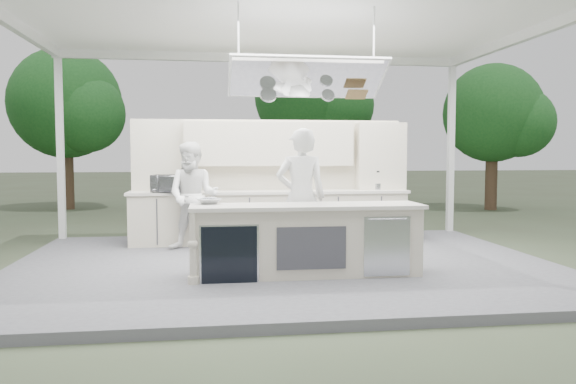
{
  "coord_description": "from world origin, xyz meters",
  "views": [
    {
      "loc": [
        -1.07,
        -8.26,
        1.76
      ],
      "look_at": [
        0.12,
        0.4,
        1.15
      ],
      "focal_mm": 35.0,
      "sensor_mm": 36.0,
      "label": 1
    }
  ],
  "objects": [
    {
      "name": "head_chef",
      "position": [
        0.22,
        -0.25,
        1.12
      ],
      "size": [
        0.74,
        0.49,
        1.99
      ],
      "primitive_type": "imported",
      "rotation": [
        0.0,
        0.0,
        3.12
      ],
      "color": "white",
      "rests_on": "stage_deck"
    },
    {
      "name": "back_counter",
      "position": [
        0.0,
        1.9,
        0.6
      ],
      "size": [
        5.08,
        0.72,
        0.95
      ],
      "color": "beige",
      "rests_on": "stage_deck"
    },
    {
      "name": "tree_cluster",
      "position": [
        -0.16,
        9.77,
        3.29
      ],
      "size": [
        19.55,
        9.4,
        5.85
      ],
      "color": "#463323",
      "rests_on": "ground"
    },
    {
      "name": "tent",
      "position": [
        0.0,
        -0.01,
        3.71
      ],
      "size": [
        8.2,
        6.2,
        3.86
      ],
      "color": "white",
      "rests_on": "ground"
    },
    {
      "name": "sous_chef",
      "position": [
        -1.37,
        1.25,
        1.03
      ],
      "size": [
        1.04,
        0.9,
        1.83
      ],
      "primitive_type": "imported",
      "rotation": [
        0.0,
        0.0,
        -0.27
      ],
      "color": "white",
      "rests_on": "stage_deck"
    },
    {
      "name": "demo_island",
      "position": [
        0.18,
        -0.91,
        0.6
      ],
      "size": [
        3.1,
        0.79,
        0.95
      ],
      "color": "beige",
      "rests_on": "stage_deck"
    },
    {
      "name": "ground",
      "position": [
        0.0,
        0.0,
        0.0
      ],
      "size": [
        90.0,
        90.0,
        0.0
      ],
      "primitive_type": "plane",
      "color": "#3E4B34",
      "rests_on": "ground"
    },
    {
      "name": "toaster_oven",
      "position": [
        -1.81,
        1.7,
        1.22
      ],
      "size": [
        0.61,
        0.46,
        0.31
      ],
      "primitive_type": "imported",
      "rotation": [
        0.0,
        0.0,
        -0.17
      ],
      "color": "#B6B8BD",
      "rests_on": "back_counter"
    },
    {
      "name": "bowl_large",
      "position": [
        -1.1,
        -0.65,
        1.11
      ],
      "size": [
        0.42,
        0.42,
        0.08
      ],
      "primitive_type": "imported",
      "rotation": [
        0.0,
        0.0,
        0.41
      ],
      "color": "silver",
      "rests_on": "demo_island"
    },
    {
      "name": "stage_deck",
      "position": [
        0.0,
        0.0,
        0.06
      ],
      "size": [
        8.0,
        6.0,
        0.12
      ],
      "primitive_type": "cube",
      "color": "#5E5F63",
      "rests_on": "ground"
    },
    {
      "name": "back_wall_unit",
      "position": [
        0.44,
        2.11,
        1.57
      ],
      "size": [
        5.05,
        0.48,
        2.25
      ],
      "color": "beige",
      "rests_on": "stage_deck"
    },
    {
      "name": "bowl_small",
      "position": [
        -1.1,
        -0.65,
        1.11
      ],
      "size": [
        0.29,
        0.29,
        0.08
      ],
      "primitive_type": "imported",
      "rotation": [
        0.0,
        0.0,
        0.23
      ],
      "color": "silver",
      "rests_on": "demo_island"
    }
  ]
}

